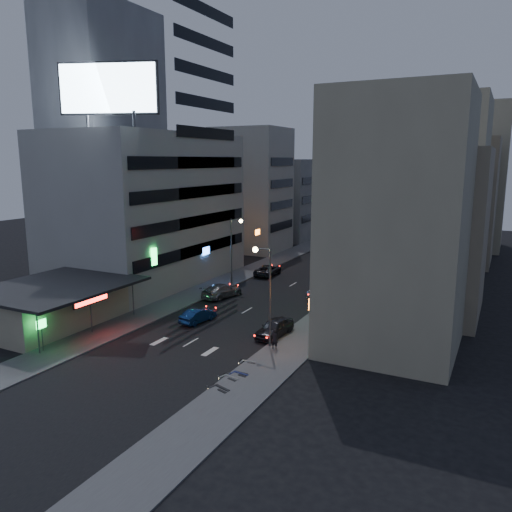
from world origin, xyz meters
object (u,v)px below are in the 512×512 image
Objects in this scene: parked_car_right_near at (275,328)px; scooter_black_a at (231,382)px; road_car_silver at (222,291)px; scooter_silver_a at (240,371)px; scooter_silver_b at (257,355)px; scooter_blue at (249,367)px; scooter_black_b at (249,367)px; parked_car_left at (268,270)px; road_car_blue at (198,315)px; parked_car_right_mid at (321,290)px; parked_car_right_far at (327,276)px; person at (275,339)px.

scooter_black_a is at bearing -75.78° from parked_car_right_near.
scooter_silver_a is at bearing 135.38° from road_car_silver.
parked_car_right_near is 5.99m from scooter_silver_b.
scooter_black_b is at bearing 40.33° from scooter_blue.
road_car_silver is at bearing 86.39° from parked_car_left.
road_car_silver is (-2.38, 8.40, 0.11)m from road_car_blue.
scooter_silver_b is (-0.57, 2.32, -0.05)m from scooter_blue.
scooter_silver_b is at bearing 110.00° from parked_car_left.
parked_car_left is at bearing -78.30° from road_car_silver.
parked_car_right_mid is at bearing -111.16° from road_car_blue.
road_car_silver is (-10.34, 8.63, -0.01)m from parked_car_right_near.
road_car_silver is 3.21× the size of scooter_black_b.
road_car_blue is at bearing -111.85° from parked_car_right_mid.
scooter_black_b is at bearing -73.58° from parked_car_right_near.
parked_car_left is 30.93m from scooter_black_b.
road_car_silver reaches higher than parked_car_right_mid.
scooter_silver_a is at bearing -77.83° from parked_car_right_mid.
parked_car_left is 31.15m from scooter_blue.
scooter_black_a is at bearing -88.26° from parked_car_right_far.
parked_car_right_mid reaches higher than scooter_blue.
parked_car_left is 3.09× the size of scooter_black_b.
scooter_silver_a is (11.88, -17.69, -0.06)m from road_car_silver.
scooter_silver_a is (9.50, -9.29, 0.06)m from road_car_blue.
scooter_blue is 1.09× the size of scooter_silver_b.
road_car_blue is at bearing 50.45° from scooter_silver_b.
road_car_silver is at bearing 37.85° from scooter_black_b.
scooter_black_a is at bearing 138.96° from road_car_blue.
road_car_silver is 20.52m from scooter_black_b.
parked_car_left is 33.66m from scooter_black_a.
road_car_silver reaches higher than road_car_blue.
scooter_silver_b is at bearing 25.50° from scooter_black_a.
parked_car_right_far reaches higher than scooter_blue.
person reaches higher than parked_car_right_mid.
parked_car_left is at bearing 39.70° from scooter_black_a.
scooter_silver_a is at bearing 95.08° from person.
scooter_silver_b is (1.86, -19.56, -0.10)m from parked_car_right_mid.
parked_car_left reaches higher than scooter_silver_a.
person is 0.81× the size of scooter_black_a.
scooter_blue is at bearing 98.31° from person.
scooter_silver_b is at bearing 153.91° from road_car_blue.
parked_car_left is 26.16m from person.
parked_car_left is at bearing 35.73° from scooter_silver_a.
parked_car_left reaches higher than scooter_blue.
person is 5.11m from scooter_black_b.
road_car_silver is at bearing 144.62° from parked_car_right_near.
scooter_black_b is (2.31, -21.69, -0.12)m from parked_car_right_mid.
scooter_silver_b is at bearing 13.93° from scooter_black_b.
scooter_silver_b is (-0.45, 2.13, 0.02)m from scooter_black_b.
parked_car_right_mid is at bearing 141.41° from parked_car_left.
person is (11.72, -23.39, 0.25)m from parked_car_left.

